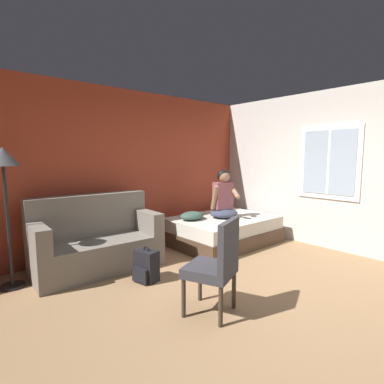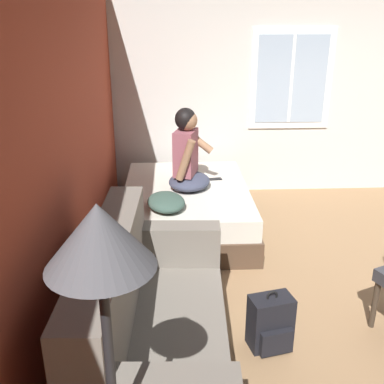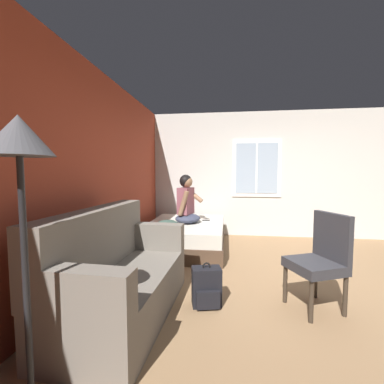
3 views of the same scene
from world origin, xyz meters
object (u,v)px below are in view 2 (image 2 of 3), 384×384
(couch, at_px, (150,331))
(cell_phone, at_px, (215,179))
(throw_pillow, at_px, (166,202))
(floor_lamp, at_px, (103,280))
(backpack, at_px, (271,323))
(person_seated, at_px, (188,157))
(bed, at_px, (186,208))

(couch, distance_m, cell_phone, 2.62)
(throw_pillow, bearing_deg, floor_lamp, 176.49)
(throw_pillow, bearing_deg, couch, 176.90)
(couch, bearing_deg, throw_pillow, -3.10)
(backpack, xyz_separation_m, floor_lamp, (-1.34, 0.91, 1.24))
(couch, bearing_deg, person_seated, -8.12)
(couch, relative_size, floor_lamp, 1.02)
(person_seated, xyz_separation_m, throw_pillow, (-0.55, 0.23, -0.29))
(bed, height_order, throw_pillow, throw_pillow)
(throw_pillow, height_order, floor_lamp, floor_lamp)
(bed, height_order, person_seated, person_seated)
(couch, xyz_separation_m, cell_phone, (2.53, -0.65, 0.09))
(bed, height_order, backpack, bed)
(couch, relative_size, throw_pillow, 3.61)
(couch, distance_m, throw_pillow, 1.73)
(bed, height_order, cell_phone, cell_phone)
(cell_phone, distance_m, floor_lamp, 3.77)
(cell_phone, bearing_deg, bed, -60.93)
(couch, bearing_deg, cell_phone, -14.46)
(person_seated, xyz_separation_m, backpack, (-1.98, -0.51, -0.64))
(bed, bearing_deg, couch, 172.35)
(cell_phone, xyz_separation_m, floor_lamp, (-3.57, 0.73, 0.94))
(couch, height_order, throw_pillow, couch)
(bed, xyz_separation_m, cell_phone, (0.25, -0.35, 0.25))
(floor_lamp, bearing_deg, couch, -4.19)
(couch, distance_m, backpack, 0.91)
(couch, height_order, cell_phone, couch)
(bed, distance_m, person_seated, 0.60)
(backpack, relative_size, floor_lamp, 0.27)
(backpack, bearing_deg, throw_pillow, 27.65)
(throw_pillow, distance_m, cell_phone, 0.99)
(bed, distance_m, cell_phone, 0.49)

